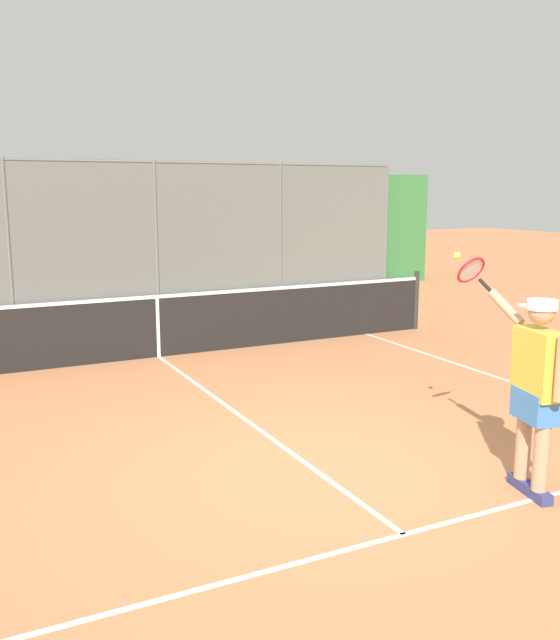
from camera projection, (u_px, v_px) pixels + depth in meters
ground_plane at (318, 472)px, 6.34m from camera, size 60.00×60.00×0.00m
court_line_markings at (417, 543)px, 5.06m from camera, size 7.66×11.38×0.01m
fence_backdrop at (80, 238)px, 15.53m from camera, size 18.66×1.37×3.16m
tennis_net at (158, 325)px, 10.59m from camera, size 9.85×0.09×1.07m
tennis_player at (535, 381)px, 5.72m from camera, size 0.33×1.41×1.97m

